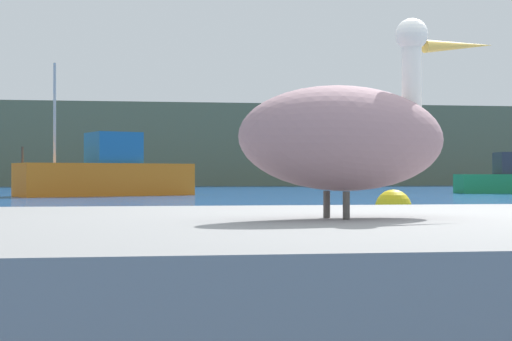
{
  "coord_description": "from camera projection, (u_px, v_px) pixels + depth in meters",
  "views": [
    {
      "loc": [
        -1.64,
        -3.87,
        0.99
      ],
      "look_at": [
        0.63,
        12.49,
        1.06
      ],
      "focal_mm": 55.19,
      "sensor_mm": 36.0,
      "label": 1
    }
  ],
  "objects": [
    {
      "name": "hillside_backdrop",
      "position": [
        166.0,
        146.0,
        67.74
      ],
      "size": [
        140.0,
        10.66,
        6.72
      ],
      "primitive_type": "cube",
      "color": "#5B664C",
      "rests_on": "ground"
    },
    {
      "name": "pier_dock",
      "position": [
        346.0,
        310.0,
        3.39
      ],
      "size": [
        3.69,
        2.9,
        0.79
      ],
      "primitive_type": "cube",
      "color": "gray",
      "rests_on": "ground"
    },
    {
      "name": "pelican",
      "position": [
        349.0,
        135.0,
        3.4
      ],
      "size": [
        1.36,
        0.75,
        0.9
      ],
      "rotation": [
        0.0,
        0.0,
        0.34
      ],
      "color": "gray",
      "rests_on": "pier_dock"
    },
    {
      "name": "fishing_boat_orange",
      "position": [
        107.0,
        174.0,
        35.47
      ],
      "size": [
        8.11,
        5.35,
        5.83
      ],
      "rotation": [
        0.0,
        0.0,
        3.54
      ],
      "color": "orange",
      "rests_on": "ground"
    },
    {
      "name": "mooring_buoy",
      "position": [
        393.0,
        208.0,
        14.84
      ],
      "size": [
        0.69,
        0.69,
        0.69
      ],
      "primitive_type": "sphere",
      "color": "yellow",
      "rests_on": "ground"
    }
  ]
}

